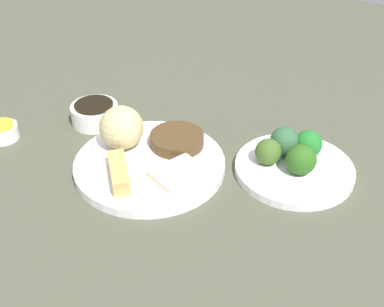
{
  "coord_description": "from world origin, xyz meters",
  "views": [
    {
      "loc": [
        0.52,
        0.39,
        0.54
      ],
      "look_at": [
        -0.07,
        0.05,
        0.06
      ],
      "focal_mm": 46.64,
      "sensor_mm": 36.0,
      "label": 1
    }
  ],
  "objects_px": {
    "sauce_ramekin_hot_mustard": "(3,132)",
    "main_plate": "(150,165)",
    "broccoli_plate": "(294,169)",
    "soy_sauce_bowl": "(95,114)"
  },
  "relations": [
    {
      "from": "sauce_ramekin_hot_mustard",
      "to": "soy_sauce_bowl",
      "type": "bearing_deg",
      "value": 138.66
    },
    {
      "from": "soy_sauce_bowl",
      "to": "sauce_ramekin_hot_mustard",
      "type": "xyz_separation_m",
      "value": [
        0.13,
        -0.11,
        -0.01
      ]
    },
    {
      "from": "main_plate",
      "to": "broccoli_plate",
      "type": "relative_size",
      "value": 1.28
    },
    {
      "from": "main_plate",
      "to": "sauce_ramekin_hot_mustard",
      "type": "relative_size",
      "value": 4.44
    },
    {
      "from": "soy_sauce_bowl",
      "to": "broccoli_plate",
      "type": "bearing_deg",
      "value": 95.72
    },
    {
      "from": "main_plate",
      "to": "sauce_ramekin_hot_mustard",
      "type": "height_order",
      "value": "sauce_ramekin_hot_mustard"
    },
    {
      "from": "sauce_ramekin_hot_mustard",
      "to": "main_plate",
      "type": "bearing_deg",
      "value": 101.22
    },
    {
      "from": "main_plate",
      "to": "sauce_ramekin_hot_mustard",
      "type": "xyz_separation_m",
      "value": [
        0.06,
        -0.29,
        0.01
      ]
    },
    {
      "from": "broccoli_plate",
      "to": "sauce_ramekin_hot_mustard",
      "type": "xyz_separation_m",
      "value": [
        0.17,
        -0.51,
        0.01
      ]
    },
    {
      "from": "main_plate",
      "to": "broccoli_plate",
      "type": "xyz_separation_m",
      "value": [
        -0.11,
        0.22,
        -0.0
      ]
    }
  ]
}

